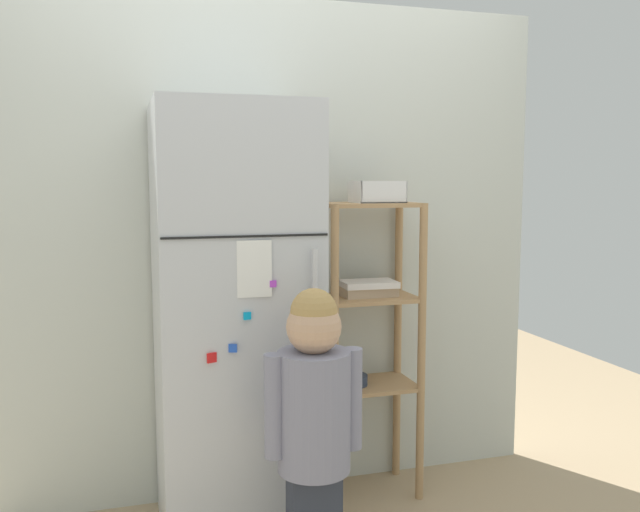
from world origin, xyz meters
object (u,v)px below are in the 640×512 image
at_px(refrigerator, 235,322).
at_px(child_standing, 314,410).
at_px(fruit_bin, 378,194).
at_px(pantry_shelf_unit, 367,322).

relative_size(refrigerator, child_standing, 1.61).
height_order(child_standing, fruit_bin, fruit_bin).
bearing_deg(pantry_shelf_unit, child_standing, -124.12).
height_order(refrigerator, child_standing, refrigerator).
bearing_deg(fruit_bin, child_standing, -126.89).
bearing_deg(pantry_shelf_unit, fruit_bin, -14.16).
xyz_separation_m(refrigerator, fruit_bin, (0.67, 0.13, 0.51)).
bearing_deg(fruit_bin, pantry_shelf_unit, 165.84).
bearing_deg(refrigerator, child_standing, -70.28).
height_order(pantry_shelf_unit, fruit_bin, fruit_bin).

